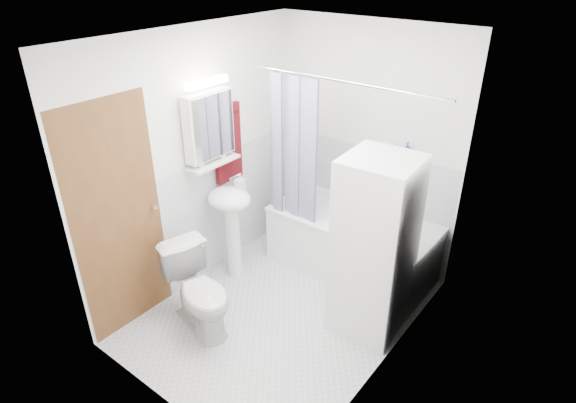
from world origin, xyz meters
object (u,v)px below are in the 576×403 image
Objects in this scene: bathtub at (352,241)px; sink at (230,213)px; toilet at (200,292)px; washer_dryer at (374,248)px.

sink is (-0.90, -0.78, 0.36)m from bathtub.
sink reaches higher than toilet.
sink is 0.66× the size of washer_dryer.
sink is at bearing 38.62° from toilet.
toilet is at bearing -111.79° from bathtub.
washer_dryer reaches higher than sink.
washer_dryer is 1.51m from toilet.
bathtub is at bearing -6.08° from toilet.
bathtub is 0.91m from washer_dryer.
washer_dryer reaches higher than toilet.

